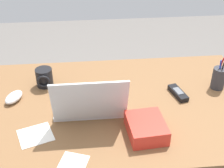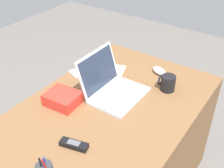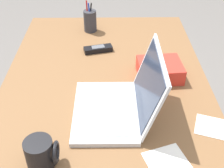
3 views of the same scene
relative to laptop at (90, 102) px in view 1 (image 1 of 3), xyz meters
name	(u,v)px [view 1 (image 1 of 3)]	position (x,y,z in m)	size (l,w,h in m)	color
desk	(118,159)	(-0.14, -0.05, -0.43)	(1.36, 0.85, 0.75)	brown
laptop	(90,102)	(0.00, 0.00, 0.00)	(0.33, 0.30, 0.24)	silver
computer_mouse	(14,97)	(0.36, -0.12, -0.03)	(0.06, 0.11, 0.04)	white
coffee_mug_white	(44,78)	(0.22, -0.24, 0.00)	(0.08, 0.10, 0.09)	black
cordless_phone	(178,93)	(-0.44, -0.09, -0.04)	(0.08, 0.14, 0.03)	black
pen_holder	(219,78)	(-0.65, -0.13, 0.01)	(0.07, 0.07, 0.16)	#333338
snack_bag	(146,128)	(-0.23, 0.18, -0.02)	(0.15, 0.18, 0.07)	red
paper_note_near_laptop	(73,164)	(0.08, 0.32, -0.05)	(0.10, 0.11, 0.00)	white
paper_note_left	(36,135)	(0.23, 0.14, -0.05)	(0.14, 0.12, 0.00)	white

